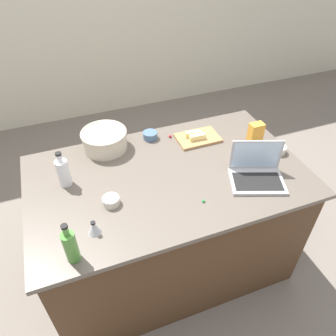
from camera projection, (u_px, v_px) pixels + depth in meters
name	position (u px, v px, depth m)	size (l,w,h in m)	color
ground_plane	(168.00, 260.00, 2.52)	(12.00, 12.00, 0.00)	slate
wall_back	(87.00, 3.00, 3.43)	(8.00, 0.10, 2.60)	beige
island_counter	(168.00, 223.00, 2.23)	(1.67, 0.99, 0.90)	#4C331E
laptop	(257.00, 172.00, 1.88)	(0.37, 0.32, 0.22)	#B7B7BC
mixing_bowl_large	(105.00, 139.00, 2.09)	(0.30, 0.30, 0.13)	beige
bottle_olive	(71.00, 246.00, 1.43)	(0.06, 0.06, 0.24)	#4C8C38
bottle_vinegar	(63.00, 172.00, 1.81)	(0.07, 0.07, 0.23)	white
cutting_board	(198.00, 138.00, 2.21)	(0.29, 0.19, 0.02)	#AD7F4C
butter_stick_left	(197.00, 137.00, 2.17)	(0.11, 0.04, 0.04)	#F4E58C
butter_stick_right	(193.00, 134.00, 2.20)	(0.11, 0.04, 0.04)	#F4E58C
ramekin_small	(111.00, 201.00, 1.73)	(0.09, 0.09, 0.05)	beige
ramekin_medium	(150.00, 135.00, 2.21)	(0.10, 0.10, 0.05)	slate
ramekin_wide	(279.00, 149.00, 2.08)	(0.09, 0.09, 0.05)	beige
kitchen_timer	(94.00, 228.00, 1.58)	(0.07, 0.07, 0.08)	#B2B2B7
candy_bag	(255.00, 135.00, 2.10)	(0.09, 0.06, 0.17)	gold
candy_0	(204.00, 201.00, 1.76)	(0.02, 0.02, 0.02)	green
candy_1	(170.00, 136.00, 2.22)	(0.02, 0.02, 0.02)	red
candy_2	(248.00, 178.00, 1.90)	(0.02, 0.02, 0.02)	blue
candy_3	(106.00, 152.00, 2.09)	(0.02, 0.02, 0.02)	green
candy_4	(154.00, 135.00, 2.24)	(0.02, 0.02, 0.02)	blue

